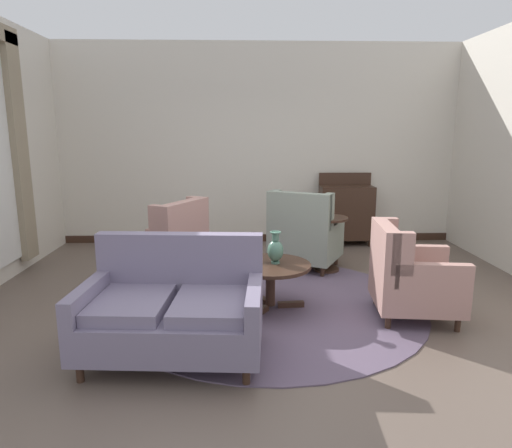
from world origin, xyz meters
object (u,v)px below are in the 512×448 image
Objects in this scene: porcelain_vase at (275,250)px; armchair_beside_settee at (409,277)px; coffee_table at (271,272)px; armchair_near_window at (304,236)px; sideboard at (346,212)px; settee at (174,310)px; armchair_foreground_right at (166,252)px; side_table at (327,239)px.

porcelain_vase is 0.36× the size of armchair_beside_settee.
coffee_table is 1.38m from armchair_beside_settee.
armchair_near_window reaches higher than porcelain_vase.
porcelain_vase is at bearing -116.68° from sideboard.
sideboard reaches higher than porcelain_vase.
settee is 4.34m from sideboard.
settee is at bearing 39.15° from armchair_foreground_right.
side_table is 0.63× the size of sideboard.
armchair_beside_settee is at bearing 96.94° from armchair_foreground_right.
settee is (-0.91, -0.98, -0.24)m from porcelain_vase.
armchair_beside_settee is 2.98m from sideboard.
coffee_table is 1.41m from armchair_foreground_right.
armchair_foreground_right reaches higher than side_table.
settee is at bearing -121.63° from sideboard.
armchair_foreground_right is (-2.56, 0.99, 0.01)m from armchair_beside_settee.
porcelain_vase is 1.48m from armchair_near_window.
porcelain_vase is 0.46× the size of side_table.
porcelain_vase is 1.51m from side_table.
armchair_beside_settee is 1.84m from armchair_near_window.
sideboard is at bearing 62.61° from coffee_table.
coffee_table is at bearing 85.92° from armchair_beside_settee.
armchair_beside_settee is 1.63m from side_table.
coffee_table is at bearing -122.75° from side_table.
armchair_foreground_right is 1.86m from armchair_near_window.
settee reaches higher than coffee_table.
armchair_foreground_right is 2.10m from side_table.
porcelain_vase is 0.29× the size of sideboard.
sideboard is at bearing 63.32° from porcelain_vase.
side_table is at bearing 133.44° from armchair_foreground_right.
sideboard is at bearing 62.43° from settee.
armchair_beside_settee is (2.22, 0.72, 0.02)m from settee.
armchair_beside_settee is 2.74m from armchair_foreground_right.
side_table is (2.03, 0.56, 0.01)m from armchair_foreground_right.
armchair_beside_settee is at bearing 21.90° from settee.
armchair_beside_settee is at bearing -71.15° from side_table.
armchair_foreground_right is at bearing 48.71° from armchair_near_window.
armchair_foreground_right is at bearing 75.25° from armchair_beside_settee.
armchair_beside_settee is 0.82× the size of sideboard.
armchair_near_window is at bearing 68.72° from coffee_table.
armchair_near_window is (1.41, 2.37, 0.05)m from settee.
porcelain_vase is at bearing 84.95° from armchair_beside_settee.
coffee_table is 0.88× the size of armchair_beside_settee.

